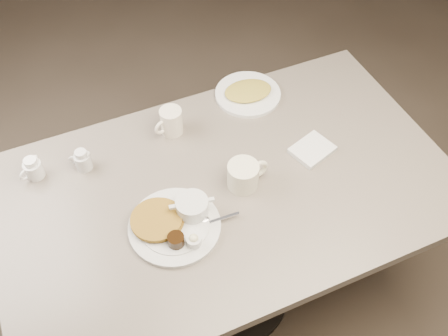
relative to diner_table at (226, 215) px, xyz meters
name	(u,v)px	position (x,y,z in m)	size (l,w,h in m)	color
room	(228,15)	(0.00, 0.00, 0.82)	(7.04, 8.04, 2.84)	#4C3F33
diner_table	(226,215)	(0.00, 0.00, 0.00)	(1.50, 0.90, 0.75)	slate
main_plate	(176,221)	(-0.20, -0.08, 0.19)	(0.37, 0.33, 0.07)	silver
coffee_mug_near	(244,175)	(0.06, -0.01, 0.22)	(0.15, 0.11, 0.09)	#ECE8C9
napkin	(312,150)	(0.33, 0.02, 0.18)	(0.16, 0.15, 0.02)	silver
coffee_mug_far	(171,122)	(-0.08, 0.30, 0.22)	(0.12, 0.10, 0.10)	white
creamer_left	(33,169)	(-0.56, 0.30, 0.21)	(0.08, 0.07, 0.08)	white
creamer_right	(83,160)	(-0.41, 0.27, 0.21)	(0.08, 0.06, 0.08)	silver
hash_plate	(248,93)	(0.25, 0.36, 0.18)	(0.27, 0.27, 0.04)	white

